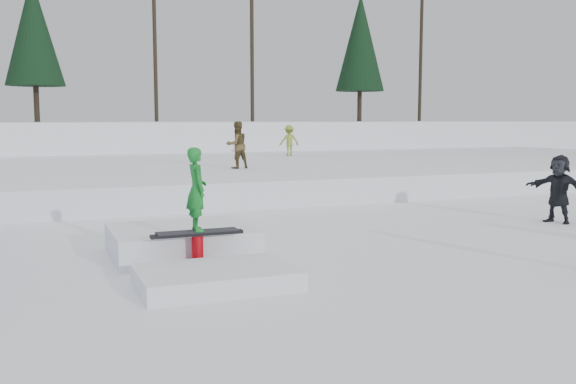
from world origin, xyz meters
name	(u,v)px	position (x,y,z in m)	size (l,w,h in m)	color
ground	(304,268)	(0.00, 0.00, 0.00)	(120.00, 120.00, 0.00)	white
snow_berm	(109,142)	(0.00, 30.00, 1.20)	(60.00, 14.00, 2.40)	white
snow_midrise	(148,173)	(0.00, 16.00, 0.40)	(50.00, 18.00, 0.80)	white
treeline	(214,38)	(6.18, 28.28, 7.45)	(40.24, 4.22, 10.50)	black
walker_olive	(237,145)	(2.52, 12.02, 1.65)	(0.82, 0.64, 1.70)	#504021
walker_ygreen	(289,141)	(7.22, 18.68, 1.54)	(0.95, 0.55, 1.48)	olive
spectator_dark	(559,189)	(7.82, 2.13, 0.85)	(1.58, 0.50, 1.71)	black
jib_rail_feature	(190,246)	(-1.77, 1.09, 0.30)	(2.60, 4.40, 2.11)	white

